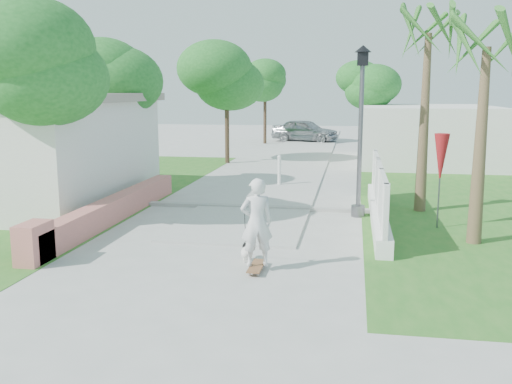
% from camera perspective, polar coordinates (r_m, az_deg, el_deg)
% --- Properties ---
extents(ground, '(90.00, 90.00, 0.00)m').
position_cam_1_polar(ground, '(10.49, -5.95, -8.32)').
color(ground, '#B7B7B2').
rests_on(ground, ground).
extents(path_strip, '(3.20, 36.00, 0.06)m').
position_cam_1_polar(path_strip, '(29.87, 4.44, 3.80)').
color(path_strip, '#B7B7B2').
rests_on(path_strip, ground).
extents(curb, '(6.50, 0.25, 0.10)m').
position_cam_1_polar(curb, '(16.14, -0.22, -1.52)').
color(curb, '#999993').
rests_on(curb, ground).
extents(grass_left, '(8.00, 20.00, 0.01)m').
position_cam_1_polar(grass_left, '(20.35, -18.99, 0.23)').
color(grass_left, '#296C22').
rests_on(grass_left, ground).
extents(grass_right, '(8.00, 20.00, 0.01)m').
position_cam_1_polar(grass_right, '(18.38, 22.99, -1.04)').
color(grass_right, '#296C22').
rests_on(grass_right, ground).
extents(pink_wall, '(0.45, 8.20, 0.80)m').
position_cam_1_polar(pink_wall, '(14.75, -14.65, -1.93)').
color(pink_wall, '#CA7367').
rests_on(pink_wall, ground).
extents(lattice_fence, '(0.35, 7.00, 1.50)m').
position_cam_1_polar(lattice_fence, '(14.85, 12.14, -0.83)').
color(lattice_fence, white).
rests_on(lattice_fence, ground).
extents(building_right, '(6.00, 8.00, 2.60)m').
position_cam_1_polar(building_right, '(27.83, 16.53, 5.58)').
color(building_right, silver).
rests_on(building_right, ground).
extents(street_lamp, '(0.44, 0.44, 4.44)m').
position_cam_1_polar(street_lamp, '(15.09, 10.42, 6.61)').
color(street_lamp, '#59595E').
rests_on(street_lamp, ground).
extents(bollard, '(0.14, 0.14, 1.09)m').
position_cam_1_polar(bollard, '(19.92, 2.34, 2.26)').
color(bollard, white).
rests_on(bollard, ground).
extents(patio_umbrella, '(0.36, 0.36, 2.30)m').
position_cam_1_polar(patio_umbrella, '(14.31, 18.00, 3.12)').
color(patio_umbrella, '#59595E').
rests_on(patio_umbrella, ground).
extents(tree_left_near, '(3.60, 3.60, 5.28)m').
position_cam_1_polar(tree_left_near, '(14.48, -20.58, 11.53)').
color(tree_left_near, '#4C3826').
rests_on(tree_left_near, ground).
extents(tree_left_mid, '(3.20, 3.20, 4.85)m').
position_cam_1_polar(tree_left_mid, '(19.83, -14.98, 10.33)').
color(tree_left_mid, '#4C3826').
rests_on(tree_left_mid, ground).
extents(tree_path_left, '(3.40, 3.40, 5.23)m').
position_cam_1_polar(tree_path_left, '(26.18, -2.92, 11.24)').
color(tree_path_left, '#4C3826').
rests_on(tree_path_left, ground).
extents(tree_path_right, '(3.00, 3.00, 4.79)m').
position_cam_1_polar(tree_path_right, '(29.55, 10.86, 10.31)').
color(tree_path_right, '#4C3826').
rests_on(tree_path_right, ground).
extents(tree_path_far, '(3.20, 3.20, 5.17)m').
position_cam_1_polar(tree_path_far, '(35.98, 0.94, 10.94)').
color(tree_path_far, '#4C3826').
rests_on(tree_path_far, ground).
extents(palm_far, '(1.80, 1.80, 5.30)m').
position_cam_1_polar(palm_far, '(16.22, 16.82, 13.87)').
color(palm_far, brown).
rests_on(palm_far, ground).
extents(palm_near, '(1.80, 1.80, 4.70)m').
position_cam_1_polar(palm_near, '(13.06, 22.03, 12.24)').
color(palm_near, brown).
rests_on(palm_near, ground).
extents(skateboarder, '(0.70, 1.18, 1.74)m').
position_cam_1_polar(skateboarder, '(10.49, -0.01, -3.15)').
color(skateboarder, brown).
rests_on(skateboarder, ground).
extents(dog, '(0.31, 0.50, 0.35)m').
position_cam_1_polar(dog, '(11.25, -0.93, -5.96)').
color(dog, silver).
rests_on(dog, ground).
extents(parked_car, '(4.63, 2.90, 1.47)m').
position_cam_1_polar(parked_car, '(37.47, 4.92, 6.15)').
color(parked_car, '#A0A1A7').
rests_on(parked_car, ground).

